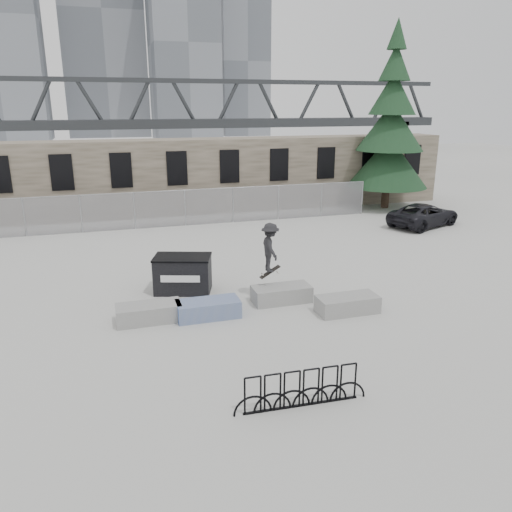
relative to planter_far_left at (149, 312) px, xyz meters
The scene contains 14 objects.
ground 3.21m from the planter_far_left, ahead, with size 120.00×120.00×0.00m, color beige.
stone_wall 16.69m from the planter_far_left, 78.89° to the left, with size 36.00×2.58×4.50m.
chainlink_fence 12.94m from the planter_far_left, 75.70° to the left, with size 22.06×0.06×2.02m.
planter_far_left is the anchor object (origin of this frame).
planter_center_left 1.86m from the planter_far_left, ahead, with size 2.00×0.90×0.56m.
planter_center_right 4.54m from the planter_far_left, ahead, with size 2.00×0.90×0.56m.
planter_offset 6.38m from the planter_far_left, 10.61° to the right, with size 2.00×0.90×0.56m.
dumpster 2.74m from the planter_far_left, 57.68° to the left, with size 2.29×1.79×1.33m.
bike_rack 6.36m from the planter_far_left, 63.44° to the right, with size 3.14×0.18×0.90m.
spruce_tree 22.00m from the planter_far_left, 39.73° to the left, with size 5.09×5.09×11.50m.
skyline_towers 96.07m from the planter_far_left, 88.67° to the left, with size 58.00×28.00×48.00m.
truss_bridge 56.71m from the planter_far_left, 76.52° to the left, with size 70.00×3.00×9.80m.
suv 18.08m from the planter_far_left, 28.31° to the left, with size 2.10×4.55×1.26m, color black.
skateboarder 4.55m from the planter_far_left, ahead, with size 0.75×1.10×1.91m.
Camera 1 is at (-4.17, -14.78, 6.53)m, focal length 35.00 mm.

